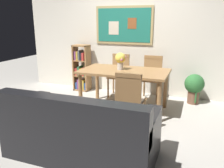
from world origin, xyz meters
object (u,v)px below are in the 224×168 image
Objects in this scene: dining_table at (124,75)px; dining_chair_far_right at (152,74)px; potted_ivy at (194,86)px; flower_vase at (120,59)px; bookshelf at (82,70)px; leather_couch at (80,133)px; dining_chair_far_left at (119,72)px; dining_chair_near_right at (130,97)px.

dining_chair_far_right is at bearing 65.67° from dining_table.
potted_ivy is 1.61m from flower_vase.
bookshelf reaches higher than dining_table.
bookshelf reaches higher than leather_couch.
leather_couch is at bearing -90.71° from dining_table.
potted_ivy is 1.94× the size of flower_vase.
flower_vase is at bearing 92.16° from leather_couch.
bookshelf is 1.55m from flower_vase.
dining_chair_near_right is (0.70, -1.59, 0.00)m from dining_chair_far_left.
dining_chair_far_right is at bearing -0.10° from dining_chair_far_left.
flower_vase is at bearing -149.52° from potted_ivy.
flower_vase is (0.27, -0.76, 0.40)m from dining_chair_far_left.
dining_chair_near_right reaches higher than potted_ivy.
bookshelf is (-1.31, 0.87, -0.17)m from dining_table.
bookshelf is at bearing 175.35° from dining_chair_far_left.
dining_chair_near_right is 0.51× the size of leather_couch.
dining_chair_far_right reaches higher than leather_couch.
dining_table is 0.87m from dining_chair_far_right.
leather_couch is at bearing -111.99° from dining_chair_near_right.
potted_ivy is at bearing 61.50° from dining_chair_near_right.
flower_vase reaches higher than leather_couch.
dining_chair_far_left reaches higher than leather_couch.
dining_chair_near_right is 1.02m from flower_vase.
dining_chair_far_left reaches higher than dining_table.
leather_couch is 2.79m from potted_ivy.
dining_chair_far_left reaches higher than potted_ivy.
bookshelf is 3.48× the size of flower_vase.
dining_chair_far_right reaches higher than dining_table.
dining_chair_far_left is at bearing -179.69° from potted_ivy.
dining_chair_near_right is at bearing -66.94° from dining_table.
potted_ivy is (2.53, -0.07, -0.13)m from bookshelf.
flower_vase is at bearing 117.08° from dining_chair_near_right.
dining_chair_far_right is 0.85× the size of bookshelf.
dining_table is 1.58m from bookshelf.
bookshelf is (-1.66, 1.67, -0.05)m from dining_chair_near_right.
dining_chair_far_right is 0.96m from flower_vase.
dining_chair_far_right is at bearing -2.71° from bookshelf.
dining_chair_near_right is 0.99m from leather_couch.
potted_ivy is (1.57, 0.01, -0.18)m from dining_chair_far_left.
potted_ivy is at bearing 33.41° from dining_table.
dining_table is 1.73× the size of dining_chair_near_right.
flower_vase is (-1.30, -0.76, 0.58)m from potted_ivy.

